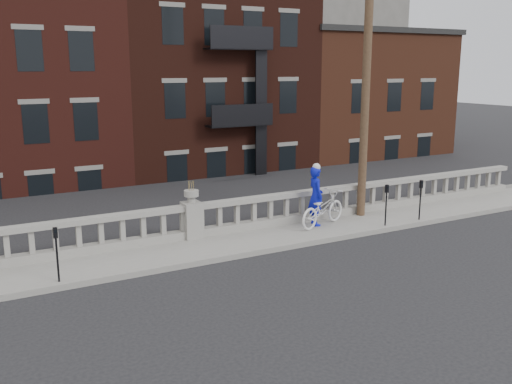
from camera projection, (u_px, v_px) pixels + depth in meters
ground at (255, 285)px, 13.97m from camera, size 120.00×120.00×0.00m
sidewalk at (205, 248)px, 16.52m from camera, size 32.00×2.20×0.15m
balustrade at (192, 222)px, 17.21m from camera, size 28.00×0.34×1.03m
planter_pedestal at (192, 216)px, 17.17m from camera, size 0.55×0.55×1.76m
lower_level at (74, 111)px, 33.37m from camera, size 80.00×44.00×20.80m
utility_pole at (367, 66)px, 18.83m from camera, size 1.60×0.28×10.00m
parking_meter_b at (57, 248)px, 13.60m from camera, size 0.10×0.09×1.36m
parking_meter_c at (386, 200)px, 18.44m from camera, size 0.10×0.09×1.36m
parking_meter_d at (421, 195)px, 19.14m from camera, size 0.10×0.09×1.36m
bicycle at (323, 209)px, 18.50m from camera, size 2.27×1.41×1.13m
cyclist at (316, 196)px, 18.51m from camera, size 0.60×0.79×1.94m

